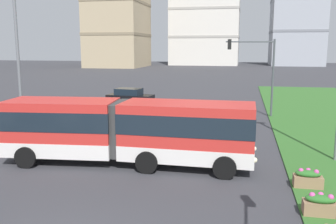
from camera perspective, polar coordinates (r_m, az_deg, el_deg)
name	(u,v)px	position (r m, az deg, el deg)	size (l,w,h in m)	color
articulated_bus	(127,130)	(17.45, -6.29, -2.78)	(11.97, 3.25, 3.00)	red
car_black_sedan	(130,97)	(35.65, -5.91, 2.33)	(4.56, 2.39, 1.58)	black
flower_planter_1	(321,204)	(13.39, 22.53, -13.06)	(1.10, 0.56, 0.74)	#937051
flower_planter_2	(308,178)	(15.68, 20.85, -9.55)	(1.10, 0.56, 0.74)	#937051
traffic_light_far_right	(257,64)	(29.92, 13.67, 7.23)	(3.79, 0.28, 6.10)	#474C51
streetlight_left	(18,53)	(23.75, -22.23, 8.51)	(0.70, 0.28, 9.46)	slate
apartment_tower_centre	(298,0)	(121.16, 19.48, 16.03)	(15.02, 18.19, 38.58)	#9EA3AD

